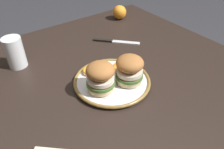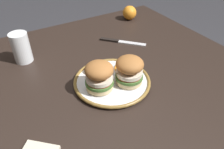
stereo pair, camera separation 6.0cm
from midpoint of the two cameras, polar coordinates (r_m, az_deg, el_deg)
name	(u,v)px [view 1 (the left image)]	position (r m, az deg, el deg)	size (l,w,h in m)	color
dining_table	(119,96)	(0.90, -0.10, -5.62)	(1.13, 1.07, 0.76)	black
dinner_plate	(112,81)	(0.80, -2.16, -1.80)	(0.28, 0.28, 0.02)	white
sandwich_half_left	(129,69)	(0.76, 2.24, 1.38)	(0.12, 0.12, 0.10)	beige
sandwich_half_right	(100,76)	(0.73, -5.38, -0.52)	(0.13, 0.13, 0.10)	beige
orange_peel_curled	(106,72)	(0.82, -3.78, 0.67)	(0.06, 0.06, 0.01)	orange
orange_peel_strip_long	(100,65)	(0.86, -5.26, 2.53)	(0.07, 0.05, 0.01)	orange
orange_peel_strip_short	(117,66)	(0.85, -0.72, 2.23)	(0.06, 0.07, 0.01)	orange
orange_peel_small_curl	(90,71)	(0.84, -7.75, 0.97)	(0.08, 0.08, 0.01)	orange
drinking_glass	(15,54)	(0.96, -25.47, 4.68)	(0.07, 0.07, 0.12)	white
whole_orange	(120,12)	(1.29, 0.58, 15.84)	(0.08, 0.08, 0.08)	orange
table_knife	(113,41)	(1.06, -1.34, 8.54)	(0.17, 0.17, 0.01)	silver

